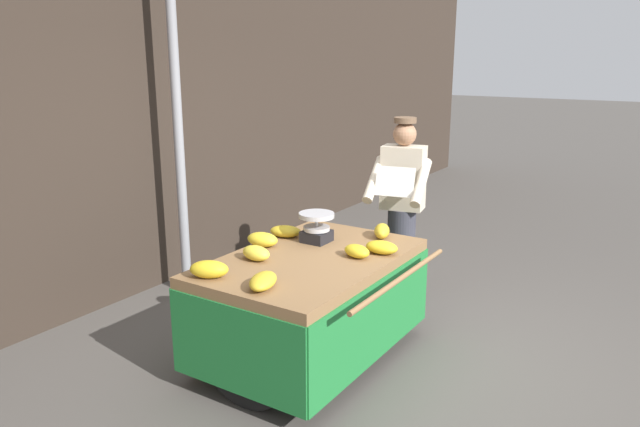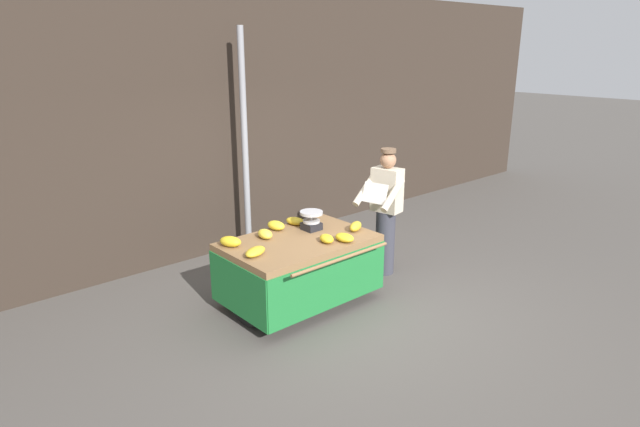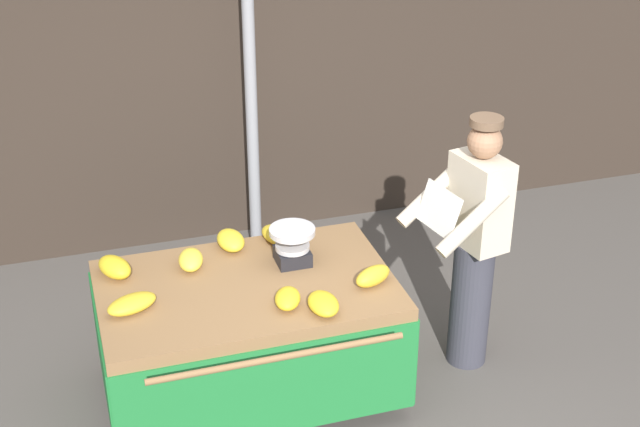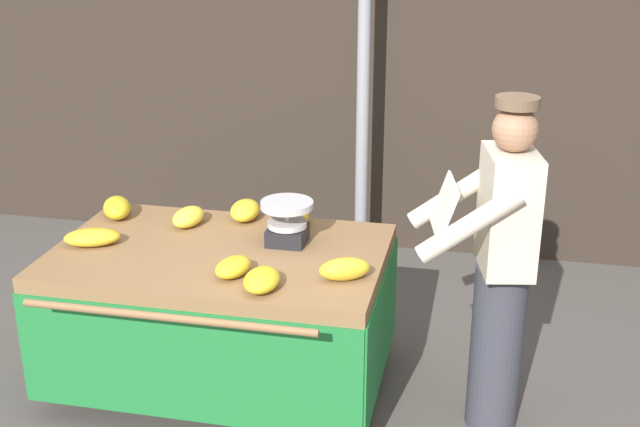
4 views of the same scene
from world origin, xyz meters
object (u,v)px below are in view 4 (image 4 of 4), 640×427
street_pole (364,45)px  banana_bunch_2 (262,280)px  banana_bunch_7 (188,217)px  vendor_person (500,268)px  banana_bunch_3 (233,267)px  banana_bunch_5 (295,216)px  banana_bunch_0 (345,269)px  banana_bunch_4 (245,210)px  banana_cart (221,287)px  banana_bunch_1 (117,208)px  banana_bunch_6 (92,237)px  weighing_scale (287,222)px

street_pole → banana_bunch_2: street_pole is taller
banana_bunch_7 → vendor_person: bearing=-11.1°
banana_bunch_3 → banana_bunch_5: 0.75m
banana_bunch_0 → banana_bunch_7: (-0.98, 0.51, -0.00)m
banana_bunch_4 → banana_bunch_2: bearing=-68.2°
banana_bunch_0 → street_pole: bearing=97.0°
banana_cart → banana_bunch_1: bearing=155.7°
banana_cart → banana_bunch_3: size_ratio=7.97×
banana_bunch_0 → vendor_person: bearing=13.1°
banana_bunch_2 → banana_bunch_5: 0.85m
vendor_person → banana_bunch_5: bearing=156.4°
banana_bunch_5 → banana_bunch_6: size_ratio=0.88×
street_pole → banana_bunch_4: size_ratio=12.70×
banana_bunch_1 → banana_bunch_4: banana_bunch_1 is taller
banana_bunch_1 → banana_bunch_6: 0.41m
banana_bunch_0 → banana_bunch_4: 0.97m
banana_bunch_6 → vendor_person: bearing=1.0°
banana_bunch_1 → banana_bunch_5: banana_bunch_1 is taller
banana_bunch_4 → banana_bunch_6: banana_bunch_4 is taller
banana_bunch_6 → banana_bunch_7: 0.55m
banana_bunch_5 → weighing_scale: bearing=-84.8°
banana_bunch_0 → banana_bunch_5: banana_bunch_0 is taller
banana_bunch_1 → vendor_person: 2.19m
banana_bunch_3 → banana_bunch_7: banana_bunch_7 is taller
banana_bunch_5 → banana_bunch_0: bearing=-58.5°
banana_bunch_7 → vendor_person: 1.75m
banana_bunch_0 → banana_bunch_6: banana_bunch_0 is taller
banana_bunch_7 → vendor_person: (1.71, -0.34, 0.00)m
banana_bunch_3 → banana_bunch_6: 0.87m
banana_bunch_3 → banana_bunch_4: 0.76m
banana_bunch_2 → banana_bunch_3: (-0.18, 0.11, -0.00)m
banana_bunch_4 → banana_bunch_5: size_ratio=0.99×
banana_bunch_0 → banana_bunch_1: (-1.43, 0.54, 0.00)m
banana_bunch_0 → banana_bunch_4: banana_bunch_0 is taller
vendor_person → banana_bunch_1: bearing=170.2°
banana_bunch_3 → banana_bunch_4: bearing=102.6°
banana_bunch_6 → banana_bunch_7: bearing=43.2°
banana_bunch_1 → vendor_person: (2.16, -0.38, -0.00)m
banana_bunch_6 → vendor_person: (2.11, 0.04, 0.01)m
banana_bunch_3 → banana_bunch_6: bearing=166.4°
weighing_scale → banana_bunch_0: 0.54m
street_pole → banana_bunch_4: 1.58m
banana_bunch_2 → vendor_person: (1.09, 0.35, 0.01)m
banana_cart → banana_bunch_5: (0.30, 0.45, 0.26)m
banana_bunch_1 → banana_bunch_2: bearing=-34.2°
banana_cart → street_pole: bearing=75.2°
weighing_scale → banana_bunch_5: bearing=95.2°
banana_bunch_0 → banana_bunch_3: banana_bunch_0 is taller
weighing_scale → banana_bunch_5: weighing_scale is taller
banana_bunch_4 → vendor_person: 1.52m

